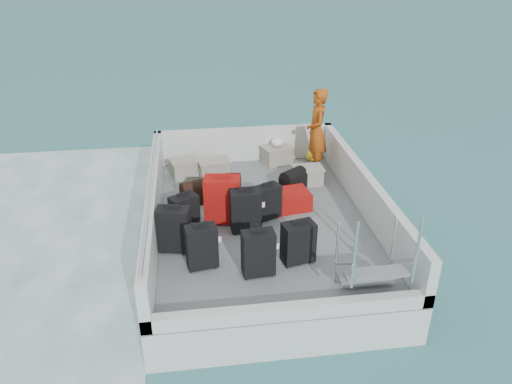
# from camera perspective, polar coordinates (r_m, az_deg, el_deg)

# --- Properties ---
(ground) EXTENTS (160.00, 160.00, 0.00)m
(ground) POSITION_cam_1_polar(r_m,az_deg,el_deg) (8.56, 0.66, -6.59)
(ground) COLOR #195259
(ground) RESTS_ON ground
(ferry_hull) EXTENTS (3.60, 5.00, 0.60)m
(ferry_hull) POSITION_cam_1_polar(r_m,az_deg,el_deg) (8.40, 0.67, -4.89)
(ferry_hull) COLOR silver
(ferry_hull) RESTS_ON ground
(deck) EXTENTS (3.30, 4.70, 0.02)m
(deck) POSITION_cam_1_polar(r_m,az_deg,el_deg) (8.24, 0.68, -3.06)
(deck) COLOR slate
(deck) RESTS_ON ferry_hull
(deck_fittings) EXTENTS (3.60, 5.00, 0.90)m
(deck_fittings) POSITION_cam_1_polar(r_m,az_deg,el_deg) (7.83, 3.55, -1.65)
(deck_fittings) COLOR silver
(deck_fittings) RESTS_ON deck
(suitcase_0) EXTENTS (0.46, 0.31, 0.66)m
(suitcase_0) POSITION_cam_1_polar(r_m,az_deg,el_deg) (6.95, -6.22, -6.30)
(suitcase_0) COLOR black
(suitcase_0) RESTS_ON deck
(suitcase_1) EXTENTS (0.51, 0.36, 0.70)m
(suitcase_1) POSITION_cam_1_polar(r_m,az_deg,el_deg) (7.35, -9.33, -4.30)
(suitcase_1) COLOR black
(suitcase_1) RESTS_ON deck
(suitcase_2) EXTENTS (0.49, 0.43, 0.61)m
(suitcase_2) POSITION_cam_1_polar(r_m,az_deg,el_deg) (7.83, -8.17, -2.46)
(suitcase_2) COLOR black
(suitcase_2) RESTS_ON deck
(suitcase_3) EXTENTS (0.46, 0.29, 0.67)m
(suitcase_3) POSITION_cam_1_polar(r_m,az_deg,el_deg) (6.77, 0.27, -7.07)
(suitcase_3) COLOR black
(suitcase_3) RESTS_ON deck
(suitcase_4) EXTENTS (0.48, 0.29, 0.69)m
(suitcase_4) POSITION_cam_1_polar(r_m,az_deg,el_deg) (7.74, -1.20, -2.18)
(suitcase_4) COLOR black
(suitcase_4) RESTS_ON deck
(suitcase_5) EXTENTS (0.61, 0.42, 0.78)m
(suitcase_5) POSITION_cam_1_polar(r_m,az_deg,el_deg) (7.98, -3.84, -0.93)
(suitcase_5) COLOR maroon
(suitcase_5) RESTS_ON deck
(suitcase_6) EXTENTS (0.50, 0.36, 0.62)m
(suitcase_6) POSITION_cam_1_polar(r_m,az_deg,el_deg) (7.05, 4.85, -5.82)
(suitcase_6) COLOR black
(suitcase_6) RESTS_ON deck
(suitcase_7) EXTENTS (0.47, 0.38, 0.58)m
(suitcase_7) POSITION_cam_1_polar(r_m,az_deg,el_deg) (8.11, 1.33, -1.15)
(suitcase_7) COLOR black
(suitcase_7) RESTS_ON deck
(suitcase_8) EXTENTS (0.84, 0.62, 0.30)m
(suitcase_8) POSITION_cam_1_polar(r_m,az_deg,el_deg) (8.47, 3.47, -0.95)
(suitcase_8) COLOR maroon
(suitcase_8) RESTS_ON deck
(duffel_0) EXTENTS (0.52, 0.43, 0.32)m
(duffel_0) POSITION_cam_1_polar(r_m,az_deg,el_deg) (8.70, -7.01, -0.28)
(duffel_0) COLOR black
(duffel_0) RESTS_ON deck
(duffel_1) EXTENTS (0.46, 0.32, 0.32)m
(duffel_1) POSITION_cam_1_polar(r_m,az_deg,el_deg) (8.90, -3.16, 0.58)
(duffel_1) COLOR black
(duffel_1) RESTS_ON deck
(duffel_2) EXTENTS (0.55, 0.52, 0.32)m
(duffel_2) POSITION_cam_1_polar(r_m,az_deg,el_deg) (9.09, 4.24, 1.13)
(duffel_2) COLOR black
(duffel_2) RESTS_ON deck
(crate_0) EXTENTS (0.63, 0.51, 0.33)m
(crate_0) POSITION_cam_1_polar(r_m,az_deg,el_deg) (9.70, -8.04, 2.70)
(crate_0) COLOR gray
(crate_0) RESTS_ON deck
(crate_1) EXTENTS (0.60, 0.46, 0.33)m
(crate_1) POSITION_cam_1_polar(r_m,az_deg,el_deg) (9.60, -4.84, 2.62)
(crate_1) COLOR gray
(crate_1) RESTS_ON deck
(crate_2) EXTENTS (0.64, 0.54, 0.33)m
(crate_2) POSITION_cam_1_polar(r_m,az_deg,el_deg) (10.19, 2.43, 4.21)
(crate_2) COLOR gray
(crate_2) RESTS_ON deck
(crate_3) EXTENTS (0.53, 0.37, 0.31)m
(crate_3) POSITION_cam_1_polar(r_m,az_deg,el_deg) (9.35, 5.93, 1.81)
(crate_3) COLOR gray
(crate_3) RESTS_ON deck
(yellow_bag) EXTENTS (0.28, 0.26, 0.22)m
(yellow_bag) POSITION_cam_1_polar(r_m,az_deg,el_deg) (10.37, 6.48, 4.14)
(yellow_bag) COLOR yellow
(yellow_bag) RESTS_ON deck
(white_bag) EXTENTS (0.24, 0.24, 0.18)m
(white_bag) POSITION_cam_1_polar(r_m,az_deg,el_deg) (10.09, 2.45, 5.55)
(white_bag) COLOR white
(white_bag) RESTS_ON crate_2
(passenger) EXTENTS (0.44, 0.64, 1.66)m
(passenger) POSITION_cam_1_polar(r_m,az_deg,el_deg) (9.63, 6.94, 6.88)
(passenger) COLOR orange
(passenger) RESTS_ON deck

